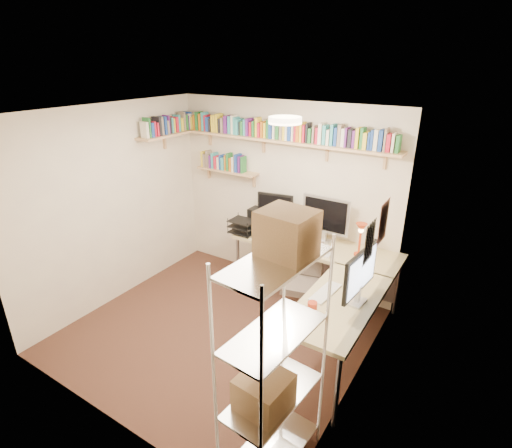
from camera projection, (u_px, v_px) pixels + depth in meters
The scene contains 6 objects.
ground at pixel (219, 331), 4.71m from camera, with size 3.20×3.20×0.00m, color #40261B.
room_shell at pixel (214, 208), 4.11m from camera, with size 3.24×3.04×2.52m.
wall_shelves at pixel (249, 137), 5.14m from camera, with size 3.12×1.09×0.80m.
corner_desk at pixel (310, 254), 4.76m from camera, with size 2.18×2.08×1.42m.
office_chair at pixel (303, 287), 4.82m from camera, with size 0.52×0.53×0.97m.
wire_rack at pixel (275, 332), 2.69m from camera, with size 0.47×0.85×2.11m.
Camera 1 is at (2.43, -3.02, 2.98)m, focal length 28.00 mm.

